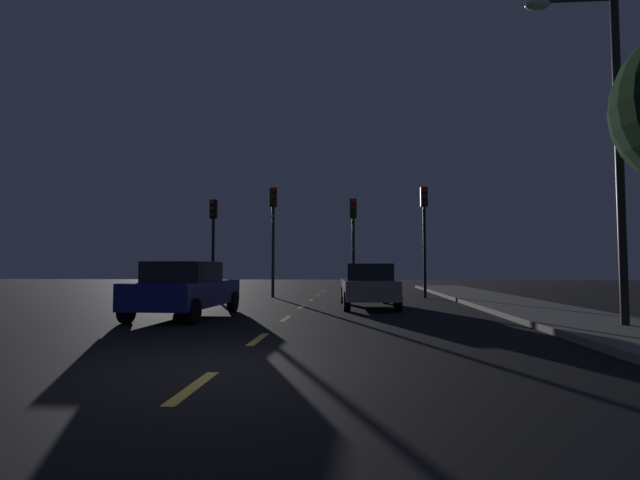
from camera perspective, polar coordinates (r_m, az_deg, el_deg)
ground_plane at (r=14.08m, az=-3.68°, el=-8.97°), size 80.00×80.00×0.00m
sidewalk_curb_right at (r=15.01m, az=26.30°, el=-8.00°), size 3.00×40.00×0.15m
lane_stripe_nearest at (r=6.16m, az=-14.71°, el=-16.41°), size 0.16×1.60×0.01m
lane_stripe_second at (r=9.77m, az=-7.31°, el=-11.51°), size 0.16×1.60×0.01m
lane_stripe_third at (r=13.49m, az=-4.04°, el=-9.21°), size 0.16×1.60×0.01m
lane_stripe_fourth at (r=17.24m, az=-2.21°, el=-7.90°), size 0.16×1.60×0.01m
lane_stripe_fifth at (r=21.01m, az=-1.03°, el=-7.05°), size 0.16×1.60×0.01m
lane_stripe_sixth at (r=24.79m, az=-0.22°, el=-6.46°), size 0.16×1.60×0.01m
lane_stripe_seventh at (r=28.57m, az=0.37°, el=-6.03°), size 0.16×1.60×0.01m
traffic_signal_far_left at (r=23.52m, az=-12.48°, el=1.36°), size 0.32×0.38×4.62m
traffic_signal_center_left at (r=22.89m, az=-5.54°, el=2.29°), size 0.32×0.38×5.16m
traffic_signal_center_right at (r=22.52m, az=3.94°, el=1.44°), size 0.32×0.38×4.59m
traffic_signal_far_right at (r=22.77m, az=12.19°, el=2.29°), size 0.32×0.38×5.10m
car_stopped_ahead at (r=17.22m, az=5.68°, el=-5.32°), size 2.07×4.53×1.53m
car_adjacent_lane at (r=14.40m, az=-15.58°, el=-5.56°), size 2.11×4.59×1.57m
street_lamp_right at (r=12.83m, az=30.47°, el=11.51°), size 2.06×0.36×7.64m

